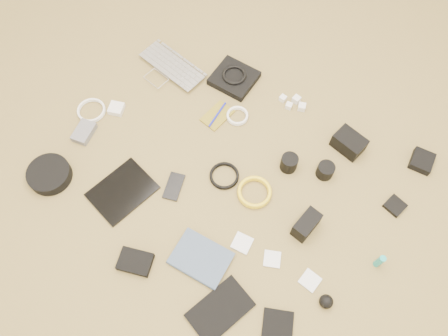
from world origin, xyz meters
The scene contains 33 objects.
laptop centered at (-0.47, 0.31, 0.01)m, with size 0.32×0.22×0.03m, color silver.
headphone_pouch centered at (-0.18, 0.44, 0.02)m, with size 0.18×0.17×0.03m, color black.
headphones centered at (-0.18, 0.44, 0.04)m, with size 0.11×0.11×0.01m, color black.
charger_a centered at (0.11, 0.49, 0.01)m, with size 0.03×0.03×0.03m, color white.
charger_b centered at (0.10, 0.44, 0.01)m, with size 0.03×0.03×0.03m, color white.
charger_c centered at (0.15, 0.46, 0.01)m, with size 0.03×0.03×0.03m, color white.
charger_d centered at (0.06, 0.46, 0.01)m, with size 0.03×0.03×0.02m, color white.
dslr_camera centered at (0.40, 0.39, 0.04)m, with size 0.13×0.09×0.07m, color black.
lens_pouch centered at (0.69, 0.49, 0.02)m, with size 0.08×0.10×0.03m, color black.
notebook_olive centered at (-0.14, 0.24, 0.00)m, with size 0.09×0.14×0.01m, color olive.
pen_blue centered at (-0.14, 0.24, 0.01)m, with size 0.01×0.01×0.14m, color #151AB2.
cable_white_a centered at (-0.07, 0.28, 0.01)m, with size 0.09×0.09×0.01m, color white.
lens_a centered at (0.23, 0.18, 0.04)m, with size 0.07×0.07×0.07m, color black.
lens_b centered at (0.37, 0.23, 0.03)m, with size 0.07×0.07×0.06m, color black.
card_reader centered at (0.67, 0.25, 0.01)m, with size 0.07×0.07×0.02m, color black.
power_brick centered at (-0.53, 0.03, 0.01)m, with size 0.06×0.06×0.03m, color white.
cable_white_b centered at (-0.62, -0.03, 0.01)m, with size 0.12×0.12×0.01m, color white.
cable_black centered at (0.04, 0.01, 0.01)m, with size 0.12×0.12×0.01m, color black.
cable_yellow centered at (0.18, 0.01, 0.01)m, with size 0.14×0.14×0.02m, color yellow.
flash centered at (0.41, -0.02, 0.04)m, with size 0.06×0.11×0.08m, color black.
lens_cleaner centered at (0.70, 0.00, 0.04)m, with size 0.02×0.02×0.08m, color teal.
battery_charger centered at (-0.57, -0.13, 0.01)m, with size 0.07×0.11×0.03m, color slate.
tablet centered at (-0.27, -0.26, 0.01)m, with size 0.19×0.24×0.01m, color black.
phone centered at (-0.11, -0.14, 0.00)m, with size 0.06×0.12×0.01m, color black.
filter_case_left centered at (0.24, -0.19, 0.00)m, with size 0.07×0.07×0.01m, color silver.
filter_case_mid centered at (0.37, -0.19, 0.00)m, with size 0.06×0.06×0.01m, color silver.
filter_case_right centered at (0.52, -0.18, 0.00)m, with size 0.06×0.06×0.01m, color silver.
air_blower centered at (0.60, -0.22, 0.02)m, with size 0.05×0.05×0.05m, color black.
headphone_case centered at (-0.56, -0.36, 0.02)m, with size 0.17×0.17×0.05m, color black.
drive_case centered at (-0.05, -0.46, 0.02)m, with size 0.12×0.09×0.03m, color black.
paperback centered at (0.15, -0.40, 0.01)m, with size 0.15×0.21×0.02m, color #3C4D65.
notebook_black_a centered at (0.30, -0.44, 0.01)m, with size 0.14×0.22×0.02m, color black.
notebook_black_b centered at (0.51, -0.40, 0.01)m, with size 0.10×0.16×0.01m, color black.
Camera 1 is at (0.43, -0.63, 1.59)m, focal length 35.00 mm.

